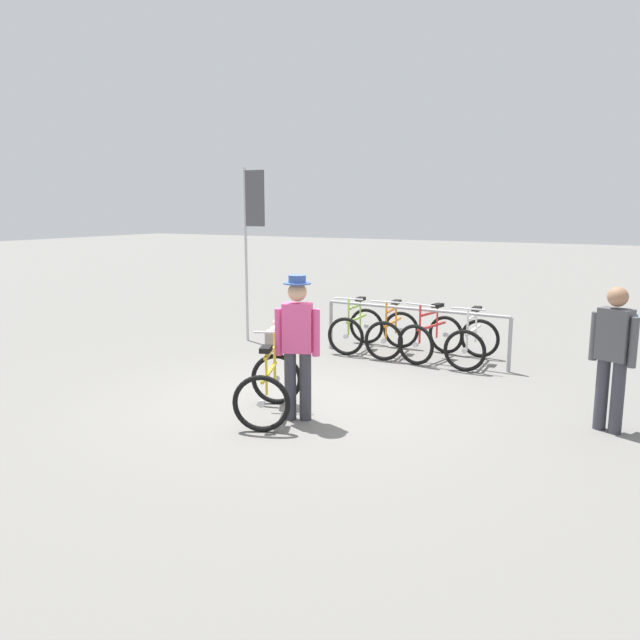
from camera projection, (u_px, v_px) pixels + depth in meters
The scene contains 10 objects.
ground_plane at pixel (302, 403), 8.04m from camera, with size 80.00×80.00×0.00m, color slate.
bike_rack_rail at pixel (414, 320), 10.23m from camera, with size 3.21×0.19×0.88m.
racked_bike_lime at pixel (356, 329), 11.02m from camera, with size 0.75×1.16×0.97m.
racked_bike_orange at pixel (393, 333), 10.66m from camera, with size 0.76×1.16×0.97m.
racked_bike_red at pixel (431, 337), 10.31m from camera, with size 0.84×1.19×0.97m.
racked_bike_white at pixel (473, 342), 9.95m from camera, with size 0.70×1.13×0.97m.
featured_bicycle at pixel (271, 375), 7.53m from camera, with size 1.03×1.26×1.09m.
person_with_featured_bike at pixel (298, 342), 7.24m from camera, with size 0.50×0.32×1.72m.
pedestrian_with_backpack at pixel (614, 350), 6.88m from camera, with size 0.49×0.42×1.64m.
banner_flag at pixel (251, 222), 11.36m from camera, with size 0.45×0.05×3.20m.
Camera 1 is at (3.92, -6.65, 2.48)m, focal length 34.94 mm.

